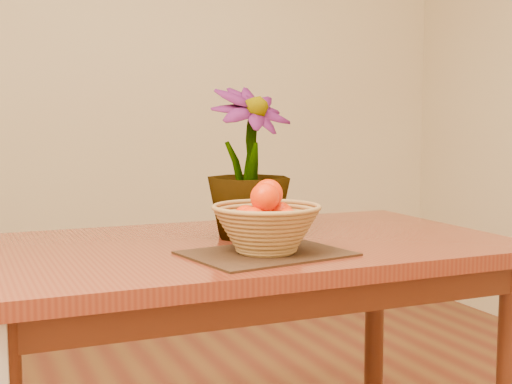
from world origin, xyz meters
name	(u,v)px	position (x,y,z in m)	size (l,w,h in m)	color
wall_back	(96,63)	(0.00, 2.25, 1.35)	(4.00, 0.02, 2.70)	beige
table	(243,275)	(0.00, 0.30, 0.66)	(1.40, 0.80, 0.75)	maroon
placemat	(266,253)	(-0.01, 0.12, 0.75)	(0.37, 0.27, 0.01)	#382114
wicker_basket	(266,231)	(-0.01, 0.12, 0.81)	(0.26, 0.26, 0.11)	#A37644
orange_pile	(266,212)	(-0.01, 0.12, 0.85)	(0.17, 0.16, 0.13)	#F52F04
potted_plant	(248,162)	(0.04, 0.36, 0.95)	(0.23, 0.23, 0.41)	#184714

